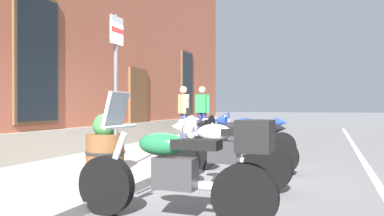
{
  "coord_description": "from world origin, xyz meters",
  "views": [
    {
      "loc": [
        -6.18,
        -2.5,
        1.19
      ],
      "look_at": [
        0.53,
        -0.15,
        1.15
      ],
      "focal_mm": 36.72,
      "sensor_mm": 36.0,
      "label": 1
    }
  ],
  "objects_px": {
    "parking_sign": "(116,71)",
    "motorcycle_green_touring": "(181,168)",
    "motorcycle_white_sport": "(216,148)",
    "pedestrian_striped_shirt": "(202,109)",
    "motorcycle_black_sport": "(234,141)",
    "pedestrian_tan_coat": "(184,110)",
    "barrel_planter": "(105,147)",
    "motorcycle_blue_sport": "(246,134)"
  },
  "relations": [
    {
      "from": "parking_sign",
      "to": "motorcycle_blue_sport",
      "type": "bearing_deg",
      "value": -25.69
    },
    {
      "from": "parking_sign",
      "to": "barrel_planter",
      "type": "height_order",
      "value": "parking_sign"
    },
    {
      "from": "motorcycle_white_sport",
      "to": "motorcycle_blue_sport",
      "type": "distance_m",
      "value": 3.09
    },
    {
      "from": "barrel_planter",
      "to": "motorcycle_green_touring",
      "type": "bearing_deg",
      "value": -132.56
    },
    {
      "from": "motorcycle_blue_sport",
      "to": "parking_sign",
      "type": "xyz_separation_m",
      "value": [
        -3.09,
        1.48,
        1.18
      ]
    },
    {
      "from": "motorcycle_green_touring",
      "to": "pedestrian_striped_shirt",
      "type": "bearing_deg",
      "value": 16.43
    },
    {
      "from": "motorcycle_white_sport",
      "to": "motorcycle_black_sport",
      "type": "bearing_deg",
      "value": 2.26
    },
    {
      "from": "motorcycle_green_touring",
      "to": "pedestrian_striped_shirt",
      "type": "xyz_separation_m",
      "value": [
        8.29,
        2.45,
        0.52
      ]
    },
    {
      "from": "motorcycle_blue_sport",
      "to": "pedestrian_striped_shirt",
      "type": "relative_size",
      "value": 1.18
    },
    {
      "from": "motorcycle_green_touring",
      "to": "motorcycle_white_sport",
      "type": "height_order",
      "value": "motorcycle_green_touring"
    },
    {
      "from": "motorcycle_white_sport",
      "to": "pedestrian_tan_coat",
      "type": "relative_size",
      "value": 1.24
    },
    {
      "from": "motorcycle_green_touring",
      "to": "motorcycle_black_sport",
      "type": "relative_size",
      "value": 1.04
    },
    {
      "from": "pedestrian_striped_shirt",
      "to": "pedestrian_tan_coat",
      "type": "bearing_deg",
      "value": 151.16
    },
    {
      "from": "motorcycle_black_sport",
      "to": "motorcycle_blue_sport",
      "type": "bearing_deg",
      "value": 4.11
    },
    {
      "from": "pedestrian_striped_shirt",
      "to": "motorcycle_white_sport",
      "type": "bearing_deg",
      "value": -160.46
    },
    {
      "from": "barrel_planter",
      "to": "motorcycle_blue_sport",
      "type": "bearing_deg",
      "value": -29.82
    },
    {
      "from": "motorcycle_black_sport",
      "to": "motorcycle_blue_sport",
      "type": "relative_size",
      "value": 1.06
    },
    {
      "from": "motorcycle_black_sport",
      "to": "barrel_planter",
      "type": "distance_m",
      "value": 2.27
    },
    {
      "from": "motorcycle_green_touring",
      "to": "pedestrian_tan_coat",
      "type": "bearing_deg",
      "value": 20.38
    },
    {
      "from": "parking_sign",
      "to": "motorcycle_green_touring",
      "type": "bearing_deg",
      "value": -135.12
    },
    {
      "from": "motorcycle_green_touring",
      "to": "pedestrian_striped_shirt",
      "type": "height_order",
      "value": "pedestrian_striped_shirt"
    },
    {
      "from": "pedestrian_tan_coat",
      "to": "parking_sign",
      "type": "relative_size",
      "value": 0.66
    },
    {
      "from": "motorcycle_black_sport",
      "to": "pedestrian_striped_shirt",
      "type": "distance_m",
      "value": 5.59
    },
    {
      "from": "motorcycle_white_sport",
      "to": "parking_sign",
      "type": "distance_m",
      "value": 2.04
    },
    {
      "from": "motorcycle_green_touring",
      "to": "parking_sign",
      "type": "height_order",
      "value": "parking_sign"
    },
    {
      "from": "motorcycle_green_touring",
      "to": "pedestrian_tan_coat",
      "type": "height_order",
      "value": "pedestrian_tan_coat"
    },
    {
      "from": "motorcycle_blue_sport",
      "to": "motorcycle_green_touring",
      "type": "bearing_deg",
      "value": -176.23
    },
    {
      "from": "barrel_planter",
      "to": "motorcycle_white_sport",
      "type": "bearing_deg",
      "value": -92.11
    },
    {
      "from": "motorcycle_white_sport",
      "to": "pedestrian_striped_shirt",
      "type": "xyz_separation_m",
      "value": [
        6.48,
        2.3,
        0.51
      ]
    },
    {
      "from": "motorcycle_black_sport",
      "to": "pedestrian_striped_shirt",
      "type": "height_order",
      "value": "pedestrian_striped_shirt"
    },
    {
      "from": "motorcycle_blue_sport",
      "to": "motorcycle_black_sport",
      "type": "bearing_deg",
      "value": -175.89
    },
    {
      "from": "motorcycle_black_sport",
      "to": "pedestrian_tan_coat",
      "type": "distance_m",
      "value": 5.15
    },
    {
      "from": "pedestrian_striped_shirt",
      "to": "parking_sign",
      "type": "xyz_separation_m",
      "value": [
        -6.48,
        -0.64,
        0.67
      ]
    },
    {
      "from": "motorcycle_blue_sport",
      "to": "pedestrian_tan_coat",
      "type": "relative_size",
      "value": 1.2
    },
    {
      "from": "motorcycle_black_sport",
      "to": "pedestrian_tan_coat",
      "type": "xyz_separation_m",
      "value": [
        4.4,
        2.62,
        0.51
      ]
    },
    {
      "from": "motorcycle_white_sport",
      "to": "pedestrian_striped_shirt",
      "type": "bearing_deg",
      "value": 19.54
    },
    {
      "from": "motorcycle_white_sport",
      "to": "pedestrian_tan_coat",
      "type": "xyz_separation_m",
      "value": [
        5.79,
        2.68,
        0.49
      ]
    },
    {
      "from": "motorcycle_black_sport",
      "to": "parking_sign",
      "type": "distance_m",
      "value": 2.43
    },
    {
      "from": "motorcycle_blue_sport",
      "to": "barrel_planter",
      "type": "distance_m",
      "value": 3.48
    },
    {
      "from": "motorcycle_blue_sport",
      "to": "barrel_planter",
      "type": "xyz_separation_m",
      "value": [
        -3.02,
        1.73,
        -0.05
      ]
    },
    {
      "from": "motorcycle_green_touring",
      "to": "motorcycle_black_sport",
      "type": "height_order",
      "value": "motorcycle_green_touring"
    },
    {
      "from": "barrel_planter",
      "to": "parking_sign",
      "type": "bearing_deg",
      "value": -105.79
    }
  ]
}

